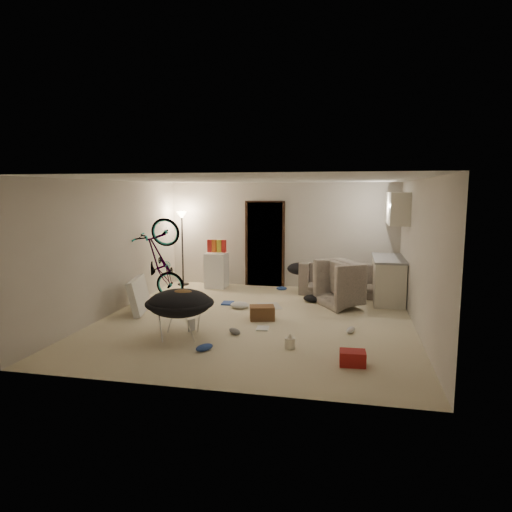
% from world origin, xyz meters
% --- Properties ---
extents(floor, '(5.50, 6.00, 0.02)m').
position_xyz_m(floor, '(0.00, 0.00, -0.01)').
color(floor, beige).
rests_on(floor, ground).
extents(ceiling, '(5.50, 6.00, 0.02)m').
position_xyz_m(ceiling, '(0.00, 0.00, 2.51)').
color(ceiling, white).
rests_on(ceiling, wall_back).
extents(wall_back, '(5.50, 0.02, 2.50)m').
position_xyz_m(wall_back, '(0.00, 3.01, 1.25)').
color(wall_back, beige).
rests_on(wall_back, floor).
extents(wall_front, '(5.50, 0.02, 2.50)m').
position_xyz_m(wall_front, '(0.00, -3.01, 1.25)').
color(wall_front, beige).
rests_on(wall_front, floor).
extents(wall_left, '(0.02, 6.00, 2.50)m').
position_xyz_m(wall_left, '(-2.76, 0.00, 1.25)').
color(wall_left, beige).
rests_on(wall_left, floor).
extents(wall_right, '(0.02, 6.00, 2.50)m').
position_xyz_m(wall_right, '(2.76, 0.00, 1.25)').
color(wall_right, beige).
rests_on(wall_right, floor).
extents(doorway, '(0.85, 0.10, 2.04)m').
position_xyz_m(doorway, '(-0.40, 2.97, 1.02)').
color(doorway, black).
rests_on(doorway, floor).
extents(door_trim, '(0.97, 0.04, 2.10)m').
position_xyz_m(door_trim, '(-0.40, 2.94, 1.02)').
color(door_trim, black).
rests_on(door_trim, floor).
extents(floor_lamp, '(0.28, 0.28, 1.81)m').
position_xyz_m(floor_lamp, '(-2.40, 2.65, 1.31)').
color(floor_lamp, black).
rests_on(floor_lamp, floor).
extents(kitchen_counter, '(0.60, 1.50, 0.88)m').
position_xyz_m(kitchen_counter, '(2.43, 2.00, 0.44)').
color(kitchen_counter, beige).
rests_on(kitchen_counter, floor).
extents(counter_top, '(0.64, 1.54, 0.04)m').
position_xyz_m(counter_top, '(2.43, 2.00, 0.90)').
color(counter_top, gray).
rests_on(counter_top, kitchen_counter).
extents(kitchen_uppers, '(0.38, 1.40, 0.65)m').
position_xyz_m(kitchen_uppers, '(2.56, 2.00, 1.95)').
color(kitchen_uppers, beige).
rests_on(kitchen_uppers, wall_right).
extents(sofa, '(1.86, 0.73, 0.54)m').
position_xyz_m(sofa, '(1.45, 2.45, 0.27)').
color(sofa, '#363D37').
rests_on(sofa, floor).
extents(armchair, '(1.31, 1.35, 0.67)m').
position_xyz_m(armchair, '(1.73, 1.47, 0.34)').
color(armchair, '#363D37').
rests_on(armchair, floor).
extents(bicycle, '(1.83, 0.89, 1.03)m').
position_xyz_m(bicycle, '(-2.30, 1.10, 0.47)').
color(bicycle, black).
rests_on(bicycle, floor).
extents(book_asset, '(0.25, 0.23, 0.02)m').
position_xyz_m(book_asset, '(-0.94, -0.96, 0.01)').
color(book_asset, '#A71C19').
rests_on(book_asset, floor).
extents(mini_fridge, '(0.49, 0.49, 0.83)m').
position_xyz_m(mini_fridge, '(-1.51, 2.55, 0.42)').
color(mini_fridge, white).
rests_on(mini_fridge, floor).
extents(snack_box_0, '(0.10, 0.08, 0.30)m').
position_xyz_m(snack_box_0, '(-1.68, 2.55, 1.00)').
color(snack_box_0, '#A71C19').
rests_on(snack_box_0, mini_fridge).
extents(snack_box_1, '(0.10, 0.08, 0.30)m').
position_xyz_m(snack_box_1, '(-1.56, 2.55, 1.00)').
color(snack_box_1, '#BB5017').
rests_on(snack_box_1, mini_fridge).
extents(snack_box_2, '(0.10, 0.07, 0.30)m').
position_xyz_m(snack_box_2, '(-1.44, 2.55, 1.00)').
color(snack_box_2, gold).
rests_on(snack_box_2, mini_fridge).
extents(snack_box_3, '(0.11, 0.08, 0.30)m').
position_xyz_m(snack_box_3, '(-1.32, 2.55, 1.00)').
color(snack_box_3, '#A71C19').
rests_on(snack_box_3, mini_fridge).
extents(saucer_chair, '(1.08, 1.08, 0.77)m').
position_xyz_m(saucer_chair, '(-0.97, -1.22, 0.46)').
color(saucer_chair, silver).
rests_on(saucer_chair, floor).
extents(hoodie, '(0.60, 0.56, 0.22)m').
position_xyz_m(hoodie, '(-0.92, -1.25, 0.67)').
color(hoodie, brown).
rests_on(hoodie, saucer_chair).
extents(sofa_drape, '(0.61, 0.52, 0.28)m').
position_xyz_m(sofa_drape, '(0.50, 2.45, 0.54)').
color(sofa_drape, black).
rests_on(sofa_drape, sofa).
extents(tv_box, '(0.47, 1.03, 0.67)m').
position_xyz_m(tv_box, '(-2.30, 0.06, 0.33)').
color(tv_box, silver).
rests_on(tv_box, floor).
extents(drink_case_a, '(0.50, 0.41, 0.25)m').
position_xyz_m(drink_case_a, '(0.11, 0.02, 0.12)').
color(drink_case_a, brown).
rests_on(drink_case_a, floor).
extents(drink_case_b, '(0.35, 0.27, 0.20)m').
position_xyz_m(drink_case_b, '(1.71, -1.87, 0.10)').
color(drink_case_b, '#A71C19').
rests_on(drink_case_b, floor).
extents(juicer, '(0.16, 0.16, 0.23)m').
position_xyz_m(juicer, '(0.81, -1.38, 0.09)').
color(juicer, white).
rests_on(juicer, floor).
extents(newspaper, '(0.60, 0.67, 0.01)m').
position_xyz_m(newspaper, '(0.07, 1.01, 0.00)').
color(newspaper, beige).
rests_on(newspaper, floor).
extents(book_blue, '(0.24, 0.31, 0.03)m').
position_xyz_m(book_blue, '(-0.81, 1.01, 0.02)').
color(book_blue, '#2C4BA2').
rests_on(book_blue, floor).
extents(book_white, '(0.22, 0.27, 0.02)m').
position_xyz_m(book_white, '(0.23, -0.54, 0.01)').
color(book_white, silver).
rests_on(book_white, floor).
extents(shoe_0, '(0.26, 0.13, 0.09)m').
position_xyz_m(shoe_0, '(0.08, 2.52, 0.05)').
color(shoe_0, '#2C4BA2').
rests_on(shoe_0, floor).
extents(shoe_2, '(0.27, 0.29, 0.11)m').
position_xyz_m(shoe_2, '(-0.39, -1.76, 0.05)').
color(shoe_2, '#2C4BA2').
rests_on(shoe_2, floor).
extents(shoe_3, '(0.28, 0.26, 0.10)m').
position_xyz_m(shoe_3, '(-0.16, -0.91, 0.05)').
color(shoe_3, slate).
rests_on(shoe_3, floor).
extents(shoe_4, '(0.19, 0.29, 0.10)m').
position_xyz_m(shoe_4, '(1.68, -0.45, 0.05)').
color(shoe_4, white).
rests_on(shoe_4, floor).
extents(clothes_lump_b, '(0.51, 0.46, 0.14)m').
position_xyz_m(clothes_lump_b, '(0.92, 1.59, 0.07)').
color(clothes_lump_b, black).
rests_on(clothes_lump_b, floor).
extents(clothes_lump_c, '(0.44, 0.39, 0.12)m').
position_xyz_m(clothes_lump_c, '(-0.48, 0.74, 0.06)').
color(clothes_lump_c, silver).
rests_on(clothes_lump_c, floor).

